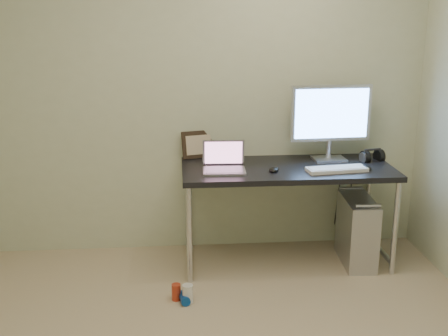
# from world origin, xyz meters

# --- Properties ---
(wall_back) EXTENTS (3.50, 0.02, 2.50)m
(wall_back) POSITION_xyz_m (0.00, 1.75, 1.25)
(wall_back) COLOR beige
(wall_back) RESTS_ON ground
(desk) EXTENTS (1.55, 0.68, 0.75)m
(desk) POSITION_xyz_m (0.64, 1.41, 0.67)
(desk) COLOR black
(desk) RESTS_ON ground
(tower_computer) EXTENTS (0.24, 0.50, 0.54)m
(tower_computer) POSITION_xyz_m (1.17, 1.33, 0.25)
(tower_computer) COLOR silver
(tower_computer) RESTS_ON ground
(cable_a) EXTENTS (0.01, 0.16, 0.69)m
(cable_a) POSITION_xyz_m (1.12, 1.70, 0.40)
(cable_a) COLOR black
(cable_a) RESTS_ON ground
(cable_b) EXTENTS (0.02, 0.11, 0.71)m
(cable_b) POSITION_xyz_m (1.21, 1.68, 0.38)
(cable_b) COLOR black
(cable_b) RESTS_ON ground
(can_red) EXTENTS (0.08, 0.08, 0.11)m
(can_red) POSITION_xyz_m (-0.20, 0.86, 0.06)
(can_red) COLOR #B0321C
(can_red) RESTS_ON ground
(can_white) EXTENTS (0.09, 0.09, 0.13)m
(can_white) POSITION_xyz_m (-0.12, 0.81, 0.06)
(can_white) COLOR silver
(can_white) RESTS_ON ground
(can_blue) EXTENTS (0.08, 0.12, 0.06)m
(can_blue) POSITION_xyz_m (-0.15, 0.81, 0.03)
(can_blue) COLOR #0E45A0
(can_blue) RESTS_ON ground
(laptop) EXTENTS (0.31, 0.26, 0.21)m
(laptop) POSITION_xyz_m (0.16, 1.36, 0.80)
(laptop) COLOR silver
(laptop) RESTS_ON desk
(monitor) EXTENTS (0.62, 0.19, 0.58)m
(monitor) POSITION_xyz_m (0.99, 1.57, 1.09)
(monitor) COLOR silver
(monitor) RESTS_ON desk
(keyboard) EXTENTS (0.45, 0.20, 0.03)m
(keyboard) POSITION_xyz_m (0.97, 1.26, 0.76)
(keyboard) COLOR white
(keyboard) RESTS_ON desk
(mouse_right) EXTENTS (0.08, 0.12, 0.04)m
(mouse_right) POSITION_xyz_m (1.19, 1.28, 0.77)
(mouse_right) COLOR black
(mouse_right) RESTS_ON desk
(mouse_left) EXTENTS (0.10, 0.13, 0.04)m
(mouse_left) POSITION_xyz_m (0.52, 1.30, 0.77)
(mouse_left) COLOR black
(mouse_left) RESTS_ON desk
(headphones) EXTENTS (0.20, 0.11, 0.12)m
(headphones) POSITION_xyz_m (1.32, 1.53, 0.78)
(headphones) COLOR black
(headphones) RESTS_ON desk
(picture_frame) EXTENTS (0.28, 0.14, 0.22)m
(picture_frame) POSITION_xyz_m (-0.01, 1.73, 0.86)
(picture_frame) COLOR black
(picture_frame) RESTS_ON desk
(webcam) EXTENTS (0.05, 0.04, 0.12)m
(webcam) POSITION_xyz_m (0.24, 1.64, 0.84)
(webcam) COLOR silver
(webcam) RESTS_ON desk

